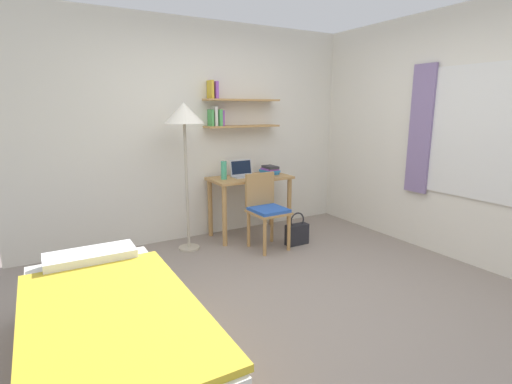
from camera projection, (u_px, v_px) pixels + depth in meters
name	position (u px, v px, depth m)	size (l,w,h in m)	color
ground_plane	(297.00, 300.00, 3.25)	(5.28, 5.28, 0.00)	gray
wall_back	(202.00, 131.00, 4.69)	(4.40, 0.27, 2.60)	silver
wall_right	(459.00, 136.00, 3.96)	(0.10, 4.40, 2.60)	silver
bed	(111.00, 338.00, 2.30)	(0.93, 1.93, 0.54)	#B2844C
desk	(250.00, 189.00, 4.80)	(1.01, 0.51, 0.75)	#B2844C
desk_chair	(266.00, 207.00, 4.39)	(0.41, 0.43, 0.85)	#B2844C
standing_lamp	(184.00, 120.00, 4.12)	(0.43, 0.43, 1.65)	#B2A893
laptop	(243.00, 172.00, 4.80)	(0.31, 0.21, 0.20)	#B7BABF
water_bottle	(224.00, 170.00, 4.58)	(0.07, 0.07, 0.22)	#42A87F
book_stack	(270.00, 170.00, 4.95)	(0.19, 0.25, 0.11)	#3384C6
handbag	(297.00, 233.00, 4.55)	(0.28, 0.11, 0.39)	#232328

